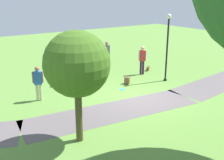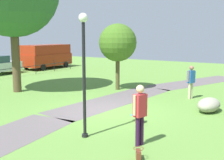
{
  "view_description": "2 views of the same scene",
  "coord_description": "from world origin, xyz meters",
  "px_view_note": "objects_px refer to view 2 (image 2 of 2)",
  "views": [
    {
      "loc": [
        8.25,
        9.9,
        5.02
      ],
      "look_at": [
        0.93,
        -0.84,
        0.84
      ],
      "focal_mm": 43.96,
      "sensor_mm": 36.0,
      "label": 1
    },
    {
      "loc": [
        -9.96,
        -6.45,
        3.22
      ],
      "look_at": [
        0.38,
        0.04,
        1.28
      ],
      "focal_mm": 45.37,
      "sensor_mm": 36.0,
      "label": 2
    }
  ],
  "objects_px": {
    "delivery_van": "(46,55)",
    "frisbee_on_grass": "(134,115)",
    "lawn_boulder": "(209,105)",
    "lamp_post": "(84,63)",
    "man_near_boulder": "(191,80)",
    "handbag_on_grass": "(138,154)",
    "young_tree_near_path": "(118,43)",
    "woman_with_handbag": "(140,110)",
    "spare_backpack_on_lawn": "(139,118)"
  },
  "relations": [
    {
      "from": "woman_with_handbag",
      "to": "spare_backpack_on_lawn",
      "type": "relative_size",
      "value": 4.54
    },
    {
      "from": "lawn_boulder",
      "to": "man_near_boulder",
      "type": "relative_size",
      "value": 0.87
    },
    {
      "from": "young_tree_near_path",
      "to": "woman_with_handbag",
      "type": "distance_m",
      "value": 8.89
    },
    {
      "from": "spare_backpack_on_lawn",
      "to": "delivery_van",
      "type": "xyz_separation_m",
      "value": [
        10.93,
        15.66,
        1.07
      ]
    },
    {
      "from": "lamp_post",
      "to": "lawn_boulder",
      "type": "bearing_deg",
      "value": -26.71
    },
    {
      "from": "young_tree_near_path",
      "to": "delivery_van",
      "type": "bearing_deg",
      "value": 63.67
    },
    {
      "from": "spare_backpack_on_lawn",
      "to": "frisbee_on_grass",
      "type": "distance_m",
      "value": 1.02
    },
    {
      "from": "delivery_van",
      "to": "lawn_boulder",
      "type": "bearing_deg",
      "value": -114.53
    },
    {
      "from": "man_near_boulder",
      "to": "frisbee_on_grass",
      "type": "xyz_separation_m",
      "value": [
        -4.24,
        1.02,
        -0.98
      ]
    },
    {
      "from": "spare_backpack_on_lawn",
      "to": "delivery_van",
      "type": "height_order",
      "value": "delivery_van"
    },
    {
      "from": "lamp_post",
      "to": "man_near_boulder",
      "type": "distance_m",
      "value": 7.49
    },
    {
      "from": "man_near_boulder",
      "to": "lawn_boulder",
      "type": "bearing_deg",
      "value": -145.68
    },
    {
      "from": "lawn_boulder",
      "to": "delivery_van",
      "type": "bearing_deg",
      "value": 65.47
    },
    {
      "from": "young_tree_near_path",
      "to": "lamp_post",
      "type": "bearing_deg",
      "value": -156.4
    },
    {
      "from": "lawn_boulder",
      "to": "frisbee_on_grass",
      "type": "relative_size",
      "value": 5.53
    },
    {
      "from": "young_tree_near_path",
      "to": "frisbee_on_grass",
      "type": "bearing_deg",
      "value": -142.11
    },
    {
      "from": "young_tree_near_path",
      "to": "man_near_boulder",
      "type": "bearing_deg",
      "value": -92.0
    },
    {
      "from": "spare_backpack_on_lawn",
      "to": "frisbee_on_grass",
      "type": "bearing_deg",
      "value": 38.31
    },
    {
      "from": "man_near_boulder",
      "to": "young_tree_near_path",
      "type": "bearing_deg",
      "value": 88.0
    },
    {
      "from": "young_tree_near_path",
      "to": "delivery_van",
      "type": "xyz_separation_m",
      "value": [
        5.75,
        11.62,
        -1.51
      ]
    },
    {
      "from": "delivery_van",
      "to": "frisbee_on_grass",
      "type": "bearing_deg",
      "value": -124.0
    },
    {
      "from": "handbag_on_grass",
      "to": "woman_with_handbag",
      "type": "bearing_deg",
      "value": 25.03
    },
    {
      "from": "handbag_on_grass",
      "to": "lawn_boulder",
      "type": "bearing_deg",
      "value": -4.06
    },
    {
      "from": "frisbee_on_grass",
      "to": "spare_backpack_on_lawn",
      "type": "bearing_deg",
      "value": -141.69
    },
    {
      "from": "lamp_post",
      "to": "handbag_on_grass",
      "type": "distance_m",
      "value": 3.19
    },
    {
      "from": "young_tree_near_path",
      "to": "man_near_boulder",
      "type": "distance_m",
      "value": 4.79
    },
    {
      "from": "woman_with_handbag",
      "to": "spare_backpack_on_lawn",
      "type": "distance_m",
      "value": 2.35
    },
    {
      "from": "lamp_post",
      "to": "frisbee_on_grass",
      "type": "height_order",
      "value": "lamp_post"
    },
    {
      "from": "woman_with_handbag",
      "to": "frisbee_on_grass",
      "type": "relative_size",
      "value": 6.77
    },
    {
      "from": "lawn_boulder",
      "to": "frisbee_on_grass",
      "type": "xyz_separation_m",
      "value": [
        -2.17,
        2.44,
        -0.29
      ]
    },
    {
      "from": "man_near_boulder",
      "to": "delivery_van",
      "type": "distance_m",
      "value": 17.12
    },
    {
      "from": "lawn_boulder",
      "to": "woman_with_handbag",
      "type": "xyz_separation_m",
      "value": [
        -4.9,
        0.82,
        0.76
      ]
    },
    {
      "from": "young_tree_near_path",
      "to": "spare_backpack_on_lawn",
      "type": "relative_size",
      "value": 9.75
    },
    {
      "from": "lamp_post",
      "to": "handbag_on_grass",
      "type": "height_order",
      "value": "lamp_post"
    },
    {
      "from": "young_tree_near_path",
      "to": "lamp_post",
      "type": "height_order",
      "value": "young_tree_near_path"
    },
    {
      "from": "handbag_on_grass",
      "to": "young_tree_near_path",
      "type": "bearing_deg",
      "value": 34.22
    },
    {
      "from": "frisbee_on_grass",
      "to": "delivery_van",
      "type": "bearing_deg",
      "value": 56.0
    },
    {
      "from": "delivery_van",
      "to": "young_tree_near_path",
      "type": "bearing_deg",
      "value": -116.33
    },
    {
      "from": "handbag_on_grass",
      "to": "frisbee_on_grass",
      "type": "relative_size",
      "value": 1.39
    },
    {
      "from": "man_near_boulder",
      "to": "frisbee_on_grass",
      "type": "height_order",
      "value": "man_near_boulder"
    },
    {
      "from": "woman_with_handbag",
      "to": "handbag_on_grass",
      "type": "relative_size",
      "value": 4.86
    },
    {
      "from": "frisbee_on_grass",
      "to": "delivery_van",
      "type": "relative_size",
      "value": 0.05
    },
    {
      "from": "lawn_boulder",
      "to": "delivery_van",
      "type": "xyz_separation_m",
      "value": [
        7.97,
        17.48,
        0.96
      ]
    },
    {
      "from": "young_tree_near_path",
      "to": "lamp_post",
      "type": "distance_m",
      "value": 8.11
    },
    {
      "from": "lamp_post",
      "to": "man_near_boulder",
      "type": "xyz_separation_m",
      "value": [
        7.26,
        -1.2,
        -1.38
      ]
    },
    {
      "from": "handbag_on_grass",
      "to": "delivery_van",
      "type": "bearing_deg",
      "value": 51.13
    },
    {
      "from": "woman_with_handbag",
      "to": "delivery_van",
      "type": "bearing_deg",
      "value": 52.29
    },
    {
      "from": "young_tree_near_path",
      "to": "spare_backpack_on_lawn",
      "type": "height_order",
      "value": "young_tree_near_path"
    },
    {
      "from": "delivery_van",
      "to": "spare_backpack_on_lawn",
      "type": "bearing_deg",
      "value": -124.92
    },
    {
      "from": "delivery_van",
      "to": "woman_with_handbag",
      "type": "bearing_deg",
      "value": -127.71
    }
  ]
}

